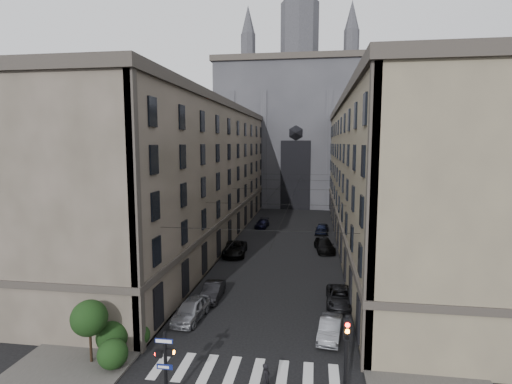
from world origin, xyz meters
The scene contains 19 objects.
sidewalk_left centered at (-10.50, 36.00, 0.07)m, with size 7.00×80.00×0.15m, color #383533.
sidewalk_right centered at (10.50, 36.00, 0.07)m, with size 7.00×80.00×0.15m, color #383533.
zebra_crossing centered at (0.00, 5.00, 0.01)m, with size 11.00×3.20×0.01m, color beige.
building_left centered at (-13.44, 36.00, 9.34)m, with size 13.60×60.60×18.85m.
building_right centered at (13.44, 36.00, 9.34)m, with size 13.60×60.60×18.85m.
gothic_tower centered at (0.00, 74.96, 17.80)m, with size 35.00×23.00×58.00m.
pedestrian_signal_left centered at (-3.51, 1.50, 2.32)m, with size 1.02×0.38×4.00m.
traffic_light_right centered at (5.60, 1.92, 3.29)m, with size 0.34×0.50×5.20m.
shrub_cluster centered at (-8.72, 5.01, 1.80)m, with size 3.90×4.40×3.90m.
tram_wires centered at (0.00, 35.63, 7.25)m, with size 14.00×60.00×0.43m.
car_left_near centered at (-5.31, 11.36, 0.80)m, with size 1.88×4.67×1.59m, color gray.
car_left_midnear centered at (-4.72, 15.63, 0.71)m, with size 1.50×4.31×1.42m, color black.
car_left_midfar centered at (-5.53, 29.38, 0.79)m, with size 2.62×5.68×1.58m, color black.
car_left_far centered at (-4.35, 45.50, 0.63)m, with size 1.78×4.37×1.27m, color black.
car_right_near centered at (5.17, 10.00, 0.69)m, with size 1.45×4.16×1.37m, color gray.
car_right_midnear centered at (6.20, 16.01, 0.68)m, with size 2.27×4.92×1.37m, color black.
car_right_midfar centered at (5.26, 32.69, 0.78)m, with size 2.18×5.36×1.56m, color black.
car_right_far centered at (5.10, 42.51, 0.75)m, with size 1.77×4.41×1.50m, color black.
pedestrian centered at (1.55, 3.00, 0.90)m, with size 0.66×0.43×1.80m, color black.
Camera 1 is at (3.94, -16.88, 13.53)m, focal length 28.00 mm.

